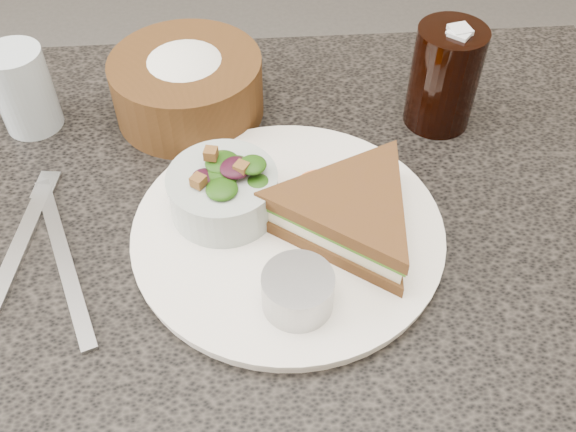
% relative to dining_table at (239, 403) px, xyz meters
% --- Properties ---
extents(dining_table, '(1.00, 0.70, 0.75)m').
position_rel_dining_table_xyz_m(dining_table, '(0.00, 0.00, 0.00)').
color(dining_table, black).
rests_on(dining_table, floor).
extents(dinner_plate, '(0.30, 0.30, 0.01)m').
position_rel_dining_table_xyz_m(dinner_plate, '(0.07, -0.01, 0.38)').
color(dinner_plate, white).
rests_on(dinner_plate, dining_table).
extents(sandwich, '(0.26, 0.26, 0.05)m').
position_rel_dining_table_xyz_m(sandwich, '(0.13, -0.02, 0.41)').
color(sandwich, '#472B12').
rests_on(sandwich, dinner_plate).
extents(salad_bowl, '(0.14, 0.14, 0.06)m').
position_rel_dining_table_xyz_m(salad_bowl, '(0.01, 0.02, 0.42)').
color(salad_bowl, '#A5B1AB').
rests_on(salad_bowl, dinner_plate).
extents(dressing_ramekin, '(0.07, 0.07, 0.04)m').
position_rel_dining_table_xyz_m(dressing_ramekin, '(0.07, -0.10, 0.41)').
color(dressing_ramekin, '#989898').
rests_on(dressing_ramekin, dinner_plate).
extents(orange_wedge, '(0.08, 0.08, 0.03)m').
position_rel_dining_table_xyz_m(orange_wedge, '(0.11, 0.04, 0.40)').
color(orange_wedge, '#FF5503').
rests_on(orange_wedge, dinner_plate).
extents(fork, '(0.04, 0.17, 0.00)m').
position_rel_dining_table_xyz_m(fork, '(-0.19, -0.00, 0.38)').
color(fork, '#B8B8B8').
rests_on(fork, dining_table).
extents(knife, '(0.09, 0.22, 0.00)m').
position_rel_dining_table_xyz_m(knife, '(-0.15, -0.02, 0.38)').
color(knife, '#A1A1A1').
rests_on(knife, dining_table).
extents(bread_basket, '(0.21, 0.21, 0.10)m').
position_rel_dining_table_xyz_m(bread_basket, '(-0.03, 0.20, 0.42)').
color(bread_basket, '#4C2A14').
rests_on(bread_basket, dining_table).
extents(cola_glass, '(0.08, 0.08, 0.13)m').
position_rel_dining_table_xyz_m(cola_glass, '(0.26, 0.16, 0.44)').
color(cola_glass, black).
rests_on(cola_glass, dining_table).
extents(water_glass, '(0.08, 0.08, 0.10)m').
position_rel_dining_table_xyz_m(water_glass, '(-0.21, 0.19, 0.42)').
color(water_glass, silver).
rests_on(water_glass, dining_table).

